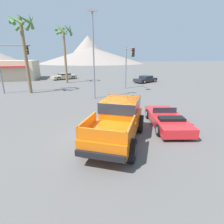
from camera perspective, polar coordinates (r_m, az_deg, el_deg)
name	(u,v)px	position (r m, az deg, el deg)	size (l,w,h in m)	color
ground_plane	(107,138)	(9.23, -1.71, -8.57)	(320.00, 320.00, 0.00)	#5B5956
orange_pickup_truck	(118,118)	(8.82, 2.03, -1.95)	(4.08, 5.51, 1.96)	orange
red_convertible_car	(167,119)	(11.18, 17.41, -2.28)	(2.64, 4.82, 1.02)	red
parked_car_tan	(64,76)	(35.06, -15.34, 11.21)	(4.87, 3.64, 1.14)	tan
parked_car_dark	(146,79)	(30.16, 10.92, 10.56)	(4.55, 3.55, 1.11)	#232328
traffic_light_main	(12,59)	(23.29, -29.98, 14.81)	(3.59, 0.38, 5.54)	slate
traffic_light_crosswalk	(129,60)	(22.47, 5.50, 16.46)	(0.38, 3.15, 5.29)	slate
street_lamp_post	(93,48)	(17.58, -6.11, 19.99)	(0.90, 0.24, 8.13)	slate
palm_tree_tall	(64,40)	(29.94, -15.29, 21.67)	(2.68, 2.82, 8.75)	brown
palm_tree_short	(23,35)	(22.52, -27.06, 21.45)	(3.08, 3.00, 8.39)	brown
storefront_building	(3,70)	(39.40, -31.98, 11.55)	(11.81, 7.97, 3.47)	beige
distant_mountain_range	(67,53)	(125.69, -14.36, 18.06)	(121.47, 70.50, 19.53)	gray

